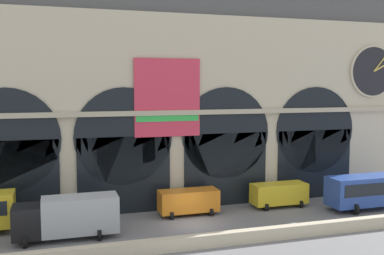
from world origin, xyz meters
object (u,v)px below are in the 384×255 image
Objects in this scene: van_center at (188,201)px; van_mideast at (279,194)px; bus_east at (383,189)px; box_truck_midwest at (68,216)px.

van_mideast is at bearing 0.11° from van_center.
van_center is 8.83m from van_mideast.
bus_east is at bearing -10.16° from van_center.
box_truck_midwest is 10.79m from van_center.
van_center is 1.00× the size of van_mideast.
van_mideast is (19.10, 3.29, -0.45)m from box_truck_midwest.
box_truck_midwest is at bearing -179.84° from bus_east.
van_center is at bearing 17.67° from box_truck_midwest.
box_truck_midwest is 0.68× the size of bus_east.
box_truck_midwest is 1.44× the size of van_mideast.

